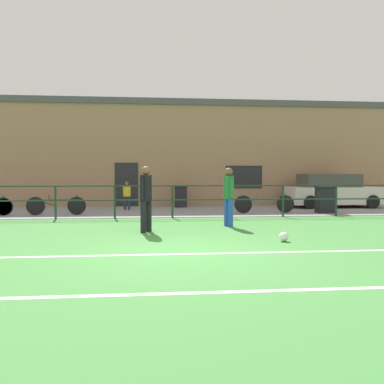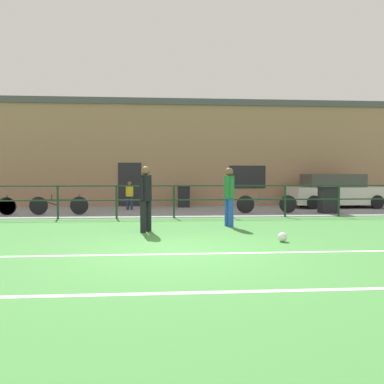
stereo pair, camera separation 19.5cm
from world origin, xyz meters
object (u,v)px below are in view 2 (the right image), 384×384
Objects in this scene: player_goalkeeper at (146,195)px; parked_car_red at (335,192)px; spectator_child at (130,194)px; bicycle_parked_2 at (267,204)px; trash_bin_0 at (328,200)px; player_striker at (229,193)px; bicycle_parked_1 at (59,205)px; soccer_ball_spare at (283,237)px; trash_bin_1 at (184,196)px.

player_goalkeeper is 0.41× the size of parked_car_red.
spectator_child is at bearing -176.56° from parked_car_red.
player_goalkeeper is at bearing -134.94° from bicycle_parked_2.
bicycle_parked_2 is 2.27× the size of trash_bin_0.
bicycle_parked_2 is at bearing -148.35° from parked_car_red.
player_striker is at bearing -142.66° from trash_bin_0.
bicycle_parked_1 is (-5.84, 3.59, -0.60)m from player_striker.
player_striker is 2.87m from soccer_ball_spare.
player_goalkeeper is 0.80× the size of bicycle_parked_1.
trash_bin_0 is (6.90, 4.36, -0.44)m from player_goalkeeper.
trash_bin_1 is at bearing 174.87° from parked_car_red.
player_striker is 6.39m from spectator_child.
player_goalkeeper is 8.12× the size of soccer_ball_spare.
player_goalkeeper is 8.17m from trash_bin_0.
parked_car_red is at bearing -18.72° from player_goalkeeper.
parked_car_red reaches higher than soccer_ball_spare.
trash_bin_1 is at bearing 31.92° from bicycle_parked_1.
player_goalkeeper is at bearing -100.48° from trash_bin_1.
soccer_ball_spare is 9.06m from spectator_child.
player_striker is at bearing -37.29° from player_goalkeeper.
spectator_child reaches higher than bicycle_parked_1.
soccer_ball_spare is 0.20× the size of trash_bin_0.
trash_bin_0 is 6.35m from trash_bin_1.
player_goalkeeper is at bearing 151.35° from soccer_ball_spare.
soccer_ball_spare is 7.15m from trash_bin_0.
player_striker reaches higher than parked_car_red.
bicycle_parked_1 is 5.72m from trash_bin_1.
player_goalkeeper is 3.69m from soccer_ball_spare.
bicycle_parked_1 is at bearing 179.24° from trash_bin_0.
trash_bin_1 is at bearing -7.78° from player_striker.
soccer_ball_spare is at bearing 132.94° from spectator_child.
player_striker is 8.47m from parked_car_red.
spectator_child is (-4.13, 8.04, 0.60)m from soccer_ball_spare.
parked_car_red is at bearing 11.45° from bicycle_parked_1.
bicycle_parked_1 reaches higher than soccer_ball_spare.
player_goalkeeper reaches higher than parked_car_red.
player_goalkeeper reaches higher than soccer_ball_spare.
player_goalkeeper is 1.01× the size of player_striker.
bicycle_parked_2 is at bearing -46.70° from player_striker.
trash_bin_0 is (3.75, 6.07, 0.44)m from soccer_ball_spare.
bicycle_parked_2 is (1.34, 6.21, 0.27)m from soccer_ball_spare.
trash_bin_1 is (2.38, 1.19, -0.19)m from spectator_child.
bicycle_parked_2 is at bearing 77.81° from soccer_ball_spare.
parked_car_red is (8.37, 6.89, -0.24)m from player_goalkeeper.
bicycle_parked_1 is at bearing 52.34° from spectator_child.
parked_car_red is 1.95× the size of bicycle_parked_1.
bicycle_parked_1 is at bearing 180.00° from bicycle_parked_2.
trash_bin_0 is (-1.47, -2.53, -0.20)m from parked_car_red.
bicycle_parked_2 is 2.42m from trash_bin_0.
player_goalkeeper reaches higher than spectator_child.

